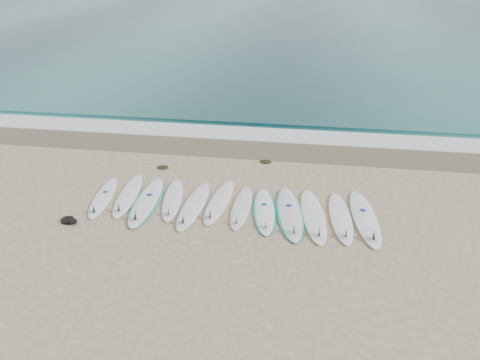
# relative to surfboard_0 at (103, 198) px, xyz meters

# --- Properties ---
(ground) EXTENTS (120.00, 120.00, 0.00)m
(ground) POSITION_rel_surfboard_0_xyz_m (3.53, 0.11, -0.05)
(ground) COLOR tan
(ocean) EXTENTS (120.00, 55.00, 0.03)m
(ocean) POSITION_rel_surfboard_0_xyz_m (3.53, 32.61, -0.04)
(ocean) COLOR #1C5658
(ocean) RESTS_ON ground
(wet_sand_band) EXTENTS (120.00, 1.80, 0.01)m
(wet_sand_band) POSITION_rel_surfboard_0_xyz_m (3.53, 4.21, -0.05)
(wet_sand_band) COLOR brown
(wet_sand_band) RESTS_ON ground
(foam_band) EXTENTS (120.00, 1.40, 0.04)m
(foam_band) POSITION_rel_surfboard_0_xyz_m (3.53, 5.61, -0.03)
(foam_band) COLOR silver
(foam_band) RESTS_ON ground
(wave_crest) EXTENTS (120.00, 1.00, 0.10)m
(wave_crest) POSITION_rel_surfboard_0_xyz_m (3.53, 7.11, -0.00)
(wave_crest) COLOR #1C5658
(wave_crest) RESTS_ON ground
(surfboard_0) EXTENTS (0.85, 2.45, 0.31)m
(surfboard_0) POSITION_rel_surfboard_0_xyz_m (0.00, 0.00, 0.00)
(surfboard_0) COLOR white
(surfboard_0) RESTS_ON ground
(surfboard_1) EXTENTS (0.82, 2.61, 0.33)m
(surfboard_1) POSITION_rel_surfboard_0_xyz_m (0.64, 0.20, 0.00)
(surfboard_1) COLOR white
(surfboard_1) RESTS_ON ground
(surfboard_2) EXTENTS (0.85, 2.88, 0.36)m
(surfboard_2) POSITION_rel_surfboard_0_xyz_m (1.26, -0.02, 0.00)
(surfboard_2) COLOR white
(surfboard_2) RESTS_ON ground
(surfboard_3) EXTENTS (0.90, 2.50, 0.31)m
(surfboard_3) POSITION_rel_surfboard_0_xyz_m (1.93, 0.19, 0.00)
(surfboard_3) COLOR white
(surfboard_3) RESTS_ON ground
(surfboard_4) EXTENTS (0.64, 2.68, 0.34)m
(surfboard_4) POSITION_rel_surfboard_0_xyz_m (2.58, -0.10, 0.01)
(surfboard_4) COLOR white
(surfboard_4) RESTS_ON ground
(surfboard_5) EXTENTS (0.69, 2.61, 0.33)m
(surfboard_5) POSITION_rel_surfboard_0_xyz_m (3.21, 0.23, 0.00)
(surfboard_5) COLOR white
(surfboard_5) RESTS_ON ground
(surfboard_6) EXTENTS (0.50, 2.37, 0.30)m
(surfboard_6) POSITION_rel_surfboard_0_xyz_m (3.86, 0.02, -0.00)
(surfboard_6) COLOR silver
(surfboard_6) RESTS_ON ground
(surfboard_7) EXTENTS (0.94, 2.56, 0.32)m
(surfboard_7) POSITION_rel_surfboard_0_xyz_m (4.48, -0.02, -0.01)
(surfboard_7) COLOR white
(surfboard_7) RESTS_ON ground
(surfboard_8) EXTENTS (1.11, 2.93, 0.36)m
(surfboard_8) POSITION_rel_surfboard_0_xyz_m (5.15, -0.05, 0.00)
(surfboard_8) COLOR silver
(surfboard_8) RESTS_ON ground
(surfboard_9) EXTENTS (0.96, 2.83, 0.36)m
(surfboard_9) POSITION_rel_surfboard_0_xyz_m (5.76, -0.14, 0.01)
(surfboard_9) COLOR white
(surfboard_9) RESTS_ON ground
(surfboard_10) EXTENTS (0.76, 2.63, 0.33)m
(surfboard_10) POSITION_rel_surfboard_0_xyz_m (6.45, -0.12, 0.00)
(surfboard_10) COLOR white
(surfboard_10) RESTS_ON ground
(surfboard_11) EXTENTS (0.89, 2.94, 0.37)m
(surfboard_11) POSITION_rel_surfboard_0_xyz_m (7.06, -0.06, 0.01)
(surfboard_11) COLOR white
(surfboard_11) RESTS_ON ground
(seaweed_near) EXTENTS (0.36, 0.28, 0.07)m
(seaweed_near) POSITION_rel_surfboard_0_xyz_m (1.03, 2.24, -0.02)
(seaweed_near) COLOR black
(seaweed_near) RESTS_ON ground
(seaweed_far) EXTENTS (0.36, 0.28, 0.07)m
(seaweed_far) POSITION_rel_surfboard_0_xyz_m (4.19, 3.16, -0.02)
(seaweed_far) COLOR black
(seaweed_far) RESTS_ON ground
(leash_coil) EXTENTS (0.46, 0.36, 0.11)m
(leash_coil) POSITION_rel_surfboard_0_xyz_m (-0.36, -1.26, -0.00)
(leash_coil) COLOR black
(leash_coil) RESTS_ON ground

